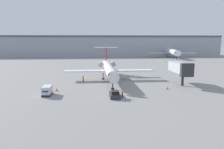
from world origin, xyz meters
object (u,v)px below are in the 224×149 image
at_px(traffic_cone_left, 57,89).
at_px(traffic_cone_right, 167,88).
at_px(worker_near_tug, 122,94).
at_px(worker_by_wing, 83,79).
at_px(luggage_cart, 47,91).
at_px(jet_bridge, 180,68).
at_px(airplane_main, 109,69).
at_px(airplane_parked_far_left, 172,52).
at_px(pushback_tug, 115,95).

distance_m(traffic_cone_left, traffic_cone_right, 26.74).
xyz_separation_m(worker_near_tug, worker_by_wing, (-8.93, 18.21, 0.10)).
bearing_deg(luggage_cart, traffic_cone_right, 7.21).
bearing_deg(jet_bridge, airplane_main, 156.03).
distance_m(airplane_main, traffic_cone_right, 19.58).
distance_m(worker_near_tug, traffic_cone_left, 16.52).
height_order(luggage_cart, traffic_cone_left, luggage_cart).
height_order(traffic_cone_left, airplane_parked_far_left, airplane_parked_far_left).
distance_m(traffic_cone_right, jet_bridge, 8.72).
height_order(traffic_cone_right, jet_bridge, jet_bridge).
bearing_deg(traffic_cone_right, airplane_main, 133.91).
xyz_separation_m(airplane_main, worker_near_tug, (1.37, -21.00, -2.51)).
relative_size(worker_near_tug, airplane_parked_far_left, 0.04).
bearing_deg(worker_near_tug, luggage_cart, 167.62).
relative_size(airplane_main, traffic_cone_left, 43.96).
bearing_deg(pushback_tug, worker_near_tug, -19.84).
relative_size(pushback_tug, luggage_cart, 1.20).
bearing_deg(airplane_parked_far_left, pushback_tug, -115.77).
xyz_separation_m(worker_near_tug, traffic_cone_right, (12.04, 7.07, -0.51)).
height_order(pushback_tug, worker_near_tug, worker_near_tug).
relative_size(airplane_main, pushback_tug, 7.05).
relative_size(airplane_main, worker_near_tug, 18.91).
relative_size(luggage_cart, worker_by_wing, 2.03).
xyz_separation_m(airplane_main, worker_by_wing, (-7.56, -2.79, -2.41)).
bearing_deg(traffic_cone_right, airplane_parked_far_left, 69.61).
distance_m(pushback_tug, worker_near_tug, 1.65).
xyz_separation_m(traffic_cone_left, jet_bridge, (31.97, 5.19, 4.11)).
xyz_separation_m(worker_by_wing, jet_bridge, (26.20, -5.50, 3.49)).
relative_size(pushback_tug, airplane_parked_far_left, 0.12).
relative_size(worker_near_tug, traffic_cone_right, 2.30).
height_order(airplane_main, luggage_cart, airplane_main).
bearing_deg(airplane_main, traffic_cone_left, -134.66).
xyz_separation_m(airplane_main, jet_bridge, (18.65, -8.29, 1.07)).
bearing_deg(pushback_tug, traffic_cone_left, 152.11).
xyz_separation_m(airplane_main, luggage_cart, (-14.64, -17.48, -2.35)).
height_order(airplane_main, traffic_cone_left, airplane_main).
distance_m(pushback_tug, luggage_cart, 14.79).
height_order(worker_near_tug, jet_bridge, jet_bridge).
bearing_deg(traffic_cone_left, jet_bridge, 9.22).
bearing_deg(traffic_cone_left, worker_near_tug, -27.10).
bearing_deg(airplane_parked_far_left, traffic_cone_right, -110.39).
bearing_deg(traffic_cone_left, traffic_cone_right, -0.97).
bearing_deg(traffic_cone_right, pushback_tug, -154.35).
bearing_deg(airplane_parked_far_left, worker_by_wing, -124.03).
relative_size(traffic_cone_left, airplane_parked_far_left, 0.02).
relative_size(traffic_cone_left, traffic_cone_right, 0.99).
bearing_deg(airplane_main, worker_near_tug, -86.26).
xyz_separation_m(pushback_tug, luggage_cart, (-14.49, 2.96, 0.44)).
height_order(pushback_tug, worker_by_wing, worker_by_wing).
bearing_deg(luggage_cart, worker_near_tug, -12.38).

